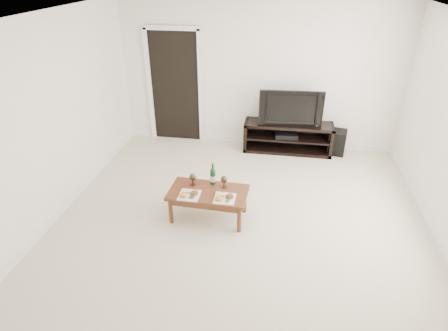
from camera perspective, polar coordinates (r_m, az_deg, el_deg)
The scene contains 14 objects.
floor at distance 4.98m, azimuth 2.12°, elevation -10.07°, with size 5.50×5.50×0.00m, color beige.
back_wall at distance 6.87m, azimuth 5.35°, elevation 13.38°, with size 5.00×0.04×2.60m, color white.
ceiling at distance 3.90m, azimuth 2.86°, elevation 21.38°, with size 5.00×5.50×0.04m, color white.
doorway at distance 7.19m, azimuth -7.45°, elevation 11.67°, with size 0.90×0.02×2.05m, color black.
media_console at distance 6.95m, azimuth 9.70°, elevation 4.26°, with size 1.59×0.45×0.55m, color black.
television at distance 6.73m, azimuth 10.11°, elevation 8.85°, with size 1.10×0.14×0.64m, color black.
av_receiver at distance 6.92m, azimuth 9.45°, elevation 4.62°, with size 0.40×0.30×0.08m, color black.
subwoofer at distance 7.09m, azimuth 16.81°, elevation 3.44°, with size 0.30×0.30×0.45m, color black.
coffee_table at distance 5.11m, azimuth -2.38°, elevation -5.92°, with size 1.05×0.57×0.42m, color brown.
plate_left at distance 4.90m, azimuth -5.31°, elevation -4.29°, with size 0.27×0.27×0.07m, color white.
plate_right at distance 4.82m, azimuth 0.11°, elevation -4.82°, with size 0.27×0.27×0.07m, color white.
wine_bottle at distance 5.07m, azimuth -1.72°, elevation -1.11°, with size 0.07×0.07×0.35m, color #0D3219.
goblet_left at distance 5.11m, azimuth -4.79°, elevation -2.09°, with size 0.09×0.09×0.17m, color #3C3121, non-canonical shape.
goblet_right at distance 5.04m, azimuth 0.01°, elevation -2.48°, with size 0.09×0.09×0.17m, color #3C3121, non-canonical shape.
Camera 1 is at (0.44, -3.84, 3.13)m, focal length 30.00 mm.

